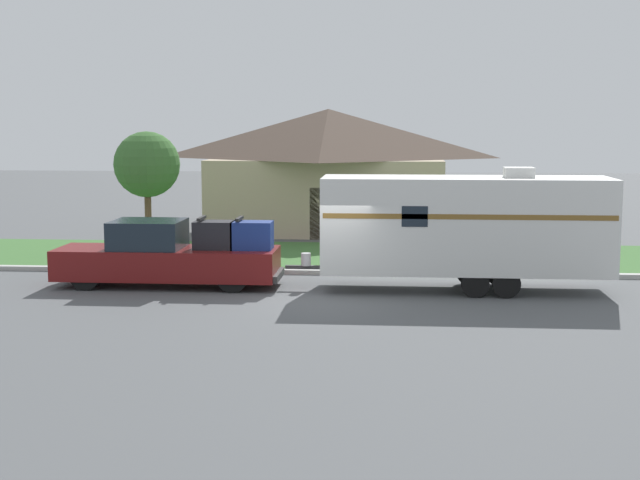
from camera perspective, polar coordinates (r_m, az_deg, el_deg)
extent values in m
plane|color=#515456|center=(24.17, 0.27, -3.74)|extent=(120.00, 120.00, 0.00)
cube|color=#ADADA8|center=(27.83, 0.85, -2.08)|extent=(80.00, 0.30, 0.14)
cube|color=#3D6B33|center=(31.44, 1.29, -1.06)|extent=(80.00, 7.00, 0.03)
cube|color=tan|center=(39.22, 0.53, 2.98)|extent=(9.79, 6.97, 3.17)
pyramid|color=#4C3D33|center=(39.09, 0.53, 6.84)|extent=(10.58, 7.52, 2.11)
cube|color=#4C3828|center=(35.84, 0.13, 1.69)|extent=(1.00, 0.06, 2.10)
cylinder|color=black|center=(26.09, -14.79, -2.15)|extent=(0.89, 0.28, 0.89)
cylinder|color=black|center=(27.54, -13.72, -1.61)|extent=(0.89, 0.28, 0.89)
cylinder|color=black|center=(25.02, -5.63, -2.34)|extent=(0.89, 0.28, 0.89)
cylinder|color=black|center=(26.53, -5.04, -1.76)|extent=(0.89, 0.28, 0.89)
cube|color=maroon|center=(26.50, -12.36, -1.41)|extent=(3.89, 1.92, 0.87)
cube|color=#19232D|center=(26.18, -10.95, 0.37)|extent=(2.02, 1.76, 0.81)
cube|color=maroon|center=(25.75, -5.55, -1.53)|extent=(2.50, 1.92, 0.87)
cube|color=#333333|center=(25.60, -2.65, -2.27)|extent=(0.12, 1.72, 0.20)
cube|color=black|center=(25.73, -6.77, 0.32)|extent=(1.15, 0.80, 0.80)
cube|color=black|center=(25.75, -7.59, 1.39)|extent=(0.10, 0.89, 0.08)
cube|color=navy|center=(25.54, -4.36, 0.30)|extent=(1.15, 0.80, 0.80)
cube|color=black|center=(25.54, -5.18, 1.37)|extent=(0.10, 0.89, 0.08)
cylinder|color=black|center=(24.55, 9.90, -2.77)|extent=(0.76, 0.22, 0.76)
cylinder|color=black|center=(26.46, 9.52, -2.01)|extent=(0.76, 0.22, 0.76)
cylinder|color=black|center=(24.64, 11.84, -2.78)|extent=(0.76, 0.22, 0.76)
cylinder|color=black|center=(26.55, 11.32, -2.02)|extent=(0.76, 0.22, 0.76)
cube|color=silver|center=(25.27, 9.28, 0.99)|extent=(8.01, 2.23, 2.65)
cube|color=brown|center=(24.12, 9.51, 1.46)|extent=(7.85, 0.01, 0.14)
cube|color=#383838|center=(25.48, -1.02, -1.75)|extent=(1.08, 0.12, 0.10)
cylinder|color=silver|center=(25.44, -0.90, -1.24)|extent=(0.28, 0.28, 0.36)
cube|color=silver|center=(25.31, 12.61, 4.24)|extent=(0.80, 0.68, 0.28)
cube|color=#19232D|center=(24.04, 6.08, 1.51)|extent=(0.70, 0.01, 0.56)
cylinder|color=brown|center=(28.65, 10.83, -0.99)|extent=(0.09, 0.09, 1.07)
cube|color=#B2B2B2|center=(28.56, 10.86, 0.29)|extent=(0.48, 0.20, 0.22)
cylinder|color=brown|center=(32.43, -10.93, 1.15)|extent=(0.24, 0.24, 2.35)
sphere|color=#38662D|center=(32.27, -11.02, 4.77)|extent=(2.34, 2.34, 2.34)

